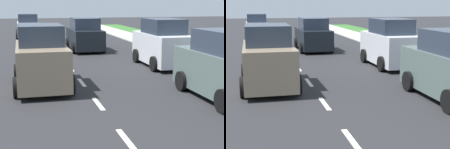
# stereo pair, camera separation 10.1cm
# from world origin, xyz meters

# --- Properties ---
(ground_plane) EXTENTS (96.00, 96.00, 0.00)m
(ground_plane) POSITION_xyz_m (0.00, 21.00, 0.00)
(ground_plane) COLOR #28282B
(lane_center_line) EXTENTS (0.14, 46.40, 0.01)m
(lane_center_line) POSITION_xyz_m (0.00, 25.20, 0.00)
(lane_center_line) COLOR silver
(lane_center_line) RESTS_ON ground
(car_oncoming_third) EXTENTS (2.04, 4.07, 2.03)m
(car_oncoming_third) POSITION_xyz_m (-1.52, 30.25, 0.94)
(car_oncoming_third) COLOR silver
(car_oncoming_third) RESTS_ON ground
(car_outgoing_far) EXTENTS (2.02, 4.33, 2.05)m
(car_outgoing_far) POSITION_xyz_m (1.75, 20.85, 0.95)
(car_outgoing_far) COLOR black
(car_outgoing_far) RESTS_ON ground
(car_oncoming_lead) EXTENTS (1.95, 4.00, 2.24)m
(car_oncoming_lead) POSITION_xyz_m (-1.50, 11.31, 1.04)
(car_oncoming_lead) COLOR gray
(car_oncoming_lead) RESTS_ON ground
(car_parked_far) EXTENTS (1.93, 4.05, 2.25)m
(car_parked_far) POSITION_xyz_m (4.33, 14.36, 1.05)
(car_parked_far) COLOR silver
(car_parked_far) RESTS_ON ground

